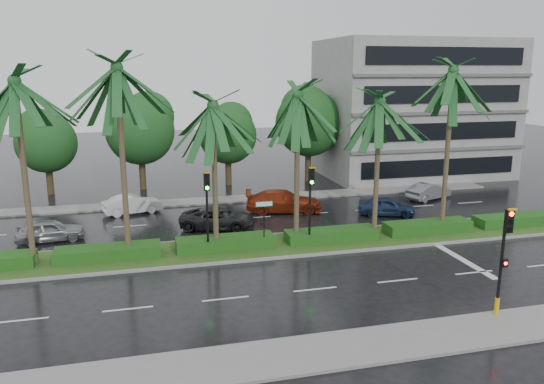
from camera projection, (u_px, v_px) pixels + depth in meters
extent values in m
plane|color=black|center=(285.00, 252.00, 28.10)|extent=(120.00, 120.00, 0.00)
cube|color=slate|center=(363.00, 346.00, 18.46)|extent=(40.00, 2.40, 0.12)
cube|color=slate|center=(241.00, 199.00, 39.41)|extent=(40.00, 2.00, 0.12)
cube|color=gray|center=(280.00, 245.00, 29.03)|extent=(36.00, 4.00, 0.14)
cube|color=#214918|center=(280.00, 244.00, 29.01)|extent=(35.60, 3.70, 0.02)
cube|color=#1F4915|center=(108.00, 252.00, 26.78)|extent=(5.20, 1.40, 0.60)
cube|color=#1F4915|center=(225.00, 243.00, 28.22)|extent=(5.20, 1.40, 0.60)
cube|color=#1F4915|center=(331.00, 234.00, 29.66)|extent=(5.20, 1.40, 0.60)
cube|color=#1F4915|center=(427.00, 227.00, 31.11)|extent=(5.20, 1.40, 0.60)
cube|color=#1F4915|center=(515.00, 220.00, 32.55)|extent=(5.20, 1.40, 0.60)
cube|color=silver|center=(21.00, 320.00, 20.49)|extent=(2.00, 0.12, 0.01)
cube|color=silver|center=(61.00, 231.00, 31.82)|extent=(2.00, 0.12, 0.01)
cube|color=silver|center=(128.00, 309.00, 21.45)|extent=(2.00, 0.12, 0.01)
cube|color=silver|center=(130.00, 226.00, 32.78)|extent=(2.00, 0.12, 0.01)
cube|color=silver|center=(226.00, 299.00, 22.42)|extent=(2.00, 0.12, 0.01)
cube|color=silver|center=(195.00, 222.00, 33.74)|extent=(2.00, 0.12, 0.01)
cube|color=silver|center=(315.00, 289.00, 23.38)|extent=(2.00, 0.12, 0.01)
cube|color=silver|center=(256.00, 217.00, 34.71)|extent=(2.00, 0.12, 0.01)
cube|color=silver|center=(398.00, 280.00, 24.34)|extent=(2.00, 0.12, 0.01)
cube|color=silver|center=(314.00, 213.00, 35.67)|extent=(2.00, 0.12, 0.01)
cube|color=silver|center=(474.00, 272.00, 25.31)|extent=(2.00, 0.12, 0.01)
cube|color=silver|center=(369.00, 210.00, 36.63)|extent=(2.00, 0.12, 0.01)
cube|color=silver|center=(544.00, 265.00, 26.27)|extent=(2.00, 0.12, 0.01)
cube|color=silver|center=(421.00, 206.00, 37.59)|extent=(2.00, 0.12, 0.01)
cube|color=silver|center=(470.00, 203.00, 38.56)|extent=(2.00, 0.12, 0.01)
cube|color=silver|center=(459.00, 257.00, 27.31)|extent=(0.40, 6.00, 0.01)
cylinder|color=#443827|center=(25.00, 176.00, 25.00)|extent=(0.28, 0.28, 8.82)
cylinder|color=#443827|center=(34.00, 260.00, 25.95)|extent=(0.40, 0.40, 0.44)
cylinder|color=#443827|center=(123.00, 165.00, 26.11)|extent=(0.28, 0.28, 9.42)
cylinder|color=#443827|center=(129.00, 251.00, 27.13)|extent=(0.40, 0.40, 0.44)
cylinder|color=#443827|center=(215.00, 180.00, 27.22)|extent=(0.28, 0.28, 7.57)
cylinder|color=#443827|center=(216.00, 246.00, 28.02)|extent=(0.40, 0.40, 0.44)
cylinder|color=#443827|center=(297.00, 170.00, 28.53)|extent=(0.28, 0.28, 8.04)
cylinder|color=#443827|center=(296.00, 237.00, 29.39)|extent=(0.40, 0.40, 0.44)
cylinder|color=#443827|center=(377.00, 171.00, 29.28)|extent=(0.28, 0.28, 7.67)
cylinder|color=#443827|center=(374.00, 233.00, 30.10)|extent=(0.40, 0.40, 0.44)
cylinder|color=#443827|center=(447.00, 153.00, 30.46)|extent=(0.28, 0.28, 9.27)
cylinder|color=#443827|center=(442.00, 226.00, 31.46)|extent=(0.40, 0.40, 0.44)
cylinder|color=black|center=(500.00, 274.00, 20.36)|extent=(0.12, 0.12, 3.40)
cube|color=black|center=(509.00, 221.00, 19.70)|extent=(0.30, 0.18, 0.90)
cube|color=gold|center=(512.00, 209.00, 19.48)|extent=(0.34, 0.12, 0.06)
cylinder|color=#FF0C05|center=(512.00, 214.00, 19.54)|extent=(0.18, 0.04, 0.18)
cylinder|color=black|center=(511.00, 222.00, 19.60)|extent=(0.18, 0.04, 0.18)
cylinder|color=black|center=(510.00, 230.00, 19.67)|extent=(0.18, 0.04, 0.18)
cylinder|color=gold|center=(497.00, 306.00, 20.66)|extent=(0.18, 0.18, 0.70)
cube|color=black|center=(504.00, 263.00, 20.09)|extent=(0.22, 0.16, 0.32)
cylinder|color=#FF0C05|center=(506.00, 264.00, 20.01)|extent=(0.12, 0.03, 0.12)
cylinder|color=black|center=(207.00, 222.00, 27.10)|extent=(0.12, 0.12, 3.40)
cube|color=black|center=(207.00, 182.00, 26.44)|extent=(0.30, 0.18, 0.90)
cube|color=gold|center=(207.00, 173.00, 26.22)|extent=(0.34, 0.12, 0.06)
cylinder|color=black|center=(207.00, 176.00, 26.28)|extent=(0.18, 0.04, 0.18)
cylinder|color=black|center=(207.00, 182.00, 26.34)|extent=(0.18, 0.04, 0.18)
cylinder|color=#0CE519|center=(207.00, 188.00, 26.41)|extent=(0.18, 0.04, 0.18)
cylinder|color=black|center=(310.00, 215.00, 28.42)|extent=(0.12, 0.12, 3.40)
cube|color=black|center=(311.00, 176.00, 27.76)|extent=(0.30, 0.18, 0.90)
cube|color=gold|center=(312.00, 168.00, 27.54)|extent=(0.34, 0.12, 0.06)
cylinder|color=black|center=(312.00, 171.00, 27.60)|extent=(0.18, 0.04, 0.18)
cylinder|color=black|center=(312.00, 177.00, 27.67)|extent=(0.18, 0.04, 0.18)
cylinder|color=#0CE519|center=(312.00, 182.00, 27.74)|extent=(0.18, 0.04, 0.18)
cylinder|color=black|center=(264.00, 225.00, 28.00)|extent=(0.06, 0.06, 2.60)
cube|color=#0C5926|center=(264.00, 204.00, 27.71)|extent=(0.95, 0.04, 0.30)
cube|color=white|center=(264.00, 204.00, 27.69)|extent=(0.85, 0.01, 0.22)
cylinder|color=#392A1A|center=(50.00, 180.00, 40.99)|extent=(0.52, 0.52, 2.23)
sphere|color=#184018|center=(46.00, 143.00, 40.34)|extent=(4.58, 4.58, 4.58)
sphere|color=#184018|center=(46.00, 131.00, 40.42)|extent=(3.43, 3.43, 3.43)
cylinder|color=#392A1A|center=(143.00, 173.00, 42.63)|extent=(0.52, 0.52, 2.63)
sphere|color=#184018|center=(140.00, 131.00, 41.86)|extent=(5.42, 5.42, 5.42)
sphere|color=#184018|center=(139.00, 117.00, 41.90)|extent=(4.06, 4.06, 4.06)
cylinder|color=#392A1A|center=(228.00, 171.00, 44.35)|extent=(0.52, 0.52, 2.32)
sphere|color=#184018|center=(228.00, 135.00, 43.67)|extent=(4.77, 4.77, 4.77)
sphere|color=#184018|center=(227.00, 123.00, 43.74)|extent=(3.57, 3.57, 3.57)
cylinder|color=#392A1A|center=(308.00, 165.00, 45.99)|extent=(0.52, 0.52, 2.77)
sphere|color=#184018|center=(309.00, 123.00, 45.17)|extent=(5.70, 5.70, 5.70)
sphere|color=#184018|center=(308.00, 110.00, 45.20)|extent=(4.28, 4.28, 4.28)
cylinder|color=#392A1A|center=(382.00, 163.00, 47.70)|extent=(0.52, 0.52, 2.51)
sphere|color=#184018|center=(384.00, 127.00, 46.96)|extent=(5.15, 5.15, 5.15)
sphere|color=#184018|center=(383.00, 115.00, 47.02)|extent=(3.87, 3.87, 3.87)
cube|color=gray|center=(412.00, 109.00, 47.82)|extent=(16.00, 10.00, 12.00)
imported|color=gray|center=(50.00, 230.00, 29.81)|extent=(1.87, 3.82, 1.26)
imported|color=silver|center=(132.00, 204.00, 35.52)|extent=(2.22, 4.07, 1.27)
imported|color=#242427|center=(218.00, 218.00, 32.15)|extent=(3.40, 5.00, 1.27)
imported|color=maroon|center=(284.00, 201.00, 35.91)|extent=(3.12, 5.47, 1.49)
imported|color=navy|center=(387.00, 206.00, 35.03)|extent=(2.71, 4.00, 1.26)
imported|color=slate|center=(429.00, 191.00, 39.35)|extent=(2.60, 3.97, 1.24)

